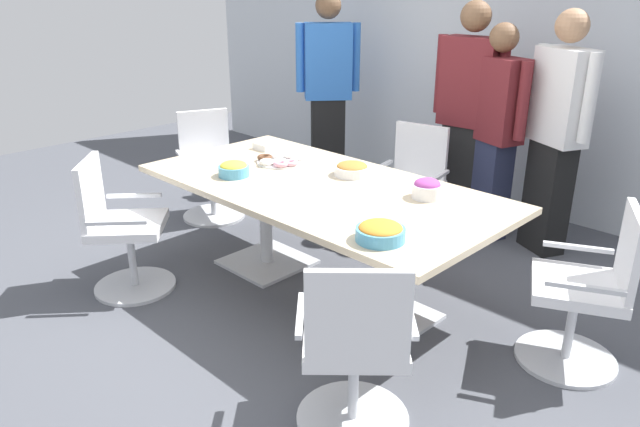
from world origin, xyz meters
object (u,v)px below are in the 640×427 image
Objects in this scene: person_standing_3 at (557,131)px; snack_bowl_candy_mix at (427,188)px; office_chair_3 at (587,297)px; person_standing_0 at (328,89)px; office_chair_2 at (355,355)px; person_standing_1 at (467,114)px; person_standing_2 at (494,131)px; snack_bowl_chips_orange at (380,232)px; snack_bowl_chips_yellow at (234,169)px; office_chair_0 at (210,171)px; snack_bowl_pretzels at (352,169)px; office_chair_4 at (410,191)px; napkin_pile at (266,146)px; conference_table at (320,203)px; donut_platter at (281,160)px; office_chair_1 at (121,233)px.

person_standing_3 is 9.96× the size of snack_bowl_candy_mix.
person_standing_0 reaches higher than office_chair_3.
office_chair_2 is 1.36m from office_chair_3.
person_standing_2 is at bearing 170.72° from person_standing_1.
snack_bowl_chips_yellow reaches higher than snack_bowl_chips_orange.
person_standing_2 is (1.95, 1.31, 0.46)m from office_chair_0.
snack_bowl_pretzels is (-0.81, 0.69, -0.00)m from snack_bowl_chips_orange.
office_chair_4 is 5.98× the size of napkin_pile.
office_chair_3 is at bearing 137.57° from person_standing_1.
snack_bowl_chips_orange is at bearing 96.46° from office_chair_0.
person_standing_0 reaches higher than person_standing_1.
conference_table is 1.39m from office_chair_2.
snack_bowl_chips_yellow is (-0.57, -1.91, -0.16)m from person_standing_1.
snack_bowl_pretzels is 0.61m from snack_bowl_candy_mix.
person_standing_1 is 8.95× the size of snack_bowl_chips_yellow.
office_chair_0 is at bearing 16.29° from office_chair_4.
conference_table is at bearing 84.69° from person_standing_1.
snack_bowl_pretzels reaches higher than napkin_pile.
donut_platter reaches higher than conference_table.
napkin_pile is (-1.71, 0.72, -0.02)m from snack_bowl_chips_orange.
person_standing_2 is (-1.28, 1.22, 0.46)m from office_chair_3.
office_chair_2 is at bearing -62.07° from snack_bowl_chips_orange.
person_standing_3 reaches higher than office_chair_0.
conference_table is 1.86m from person_standing_3.
person_standing_2 is at bearing 104.37° from snack_bowl_chips_orange.
person_standing_0 is 1.11× the size of person_standing_2.
person_standing_1 reaches higher than donut_platter.
person_standing_3 reaches higher than donut_platter.
snack_bowl_chips_yellow is (-1.59, 0.58, 0.39)m from office_chair_2.
donut_platter is at bearing 110.34° from office_chair_1.
donut_platter is at bearing 164.76° from conference_table.
person_standing_3 reaches higher than office_chair_4.
office_chair_2 is at bearing -32.18° from donut_platter.
person_standing_2 reaches higher than snack_bowl_chips_orange.
snack_bowl_pretzels is at bearing 67.56° from office_chair_3.
snack_bowl_chips_yellow reaches higher than conference_table.
napkin_pile is (0.75, 0.01, 0.37)m from office_chair_0.
person_standing_2 is at bearing 103.45° from snack_bowl_candy_mix.
office_chair_4 is (-1.15, 1.96, 0.00)m from office_chair_2.
office_chair_2 is at bearing -47.56° from snack_bowl_pretzels.
snack_bowl_candy_mix reaches higher than donut_platter.
office_chair_1 is at bearing -143.04° from snack_bowl_candy_mix.
office_chair_0 is 0.49× the size of person_standing_0.
office_chair_1 reaches higher than napkin_pile.
office_chair_3 is 2.06m from person_standing_1.
person_standing_2 reaches higher than snack_bowl_candy_mix.
office_chair_4 is at bearing 72.10° from snack_bowl_chips_yellow.
person_standing_3 is (0.46, 0.06, 0.07)m from person_standing_2.
snack_bowl_chips_yellow reaches higher than napkin_pile.
person_standing_0 is at bearing -2.68° from person_standing_1.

